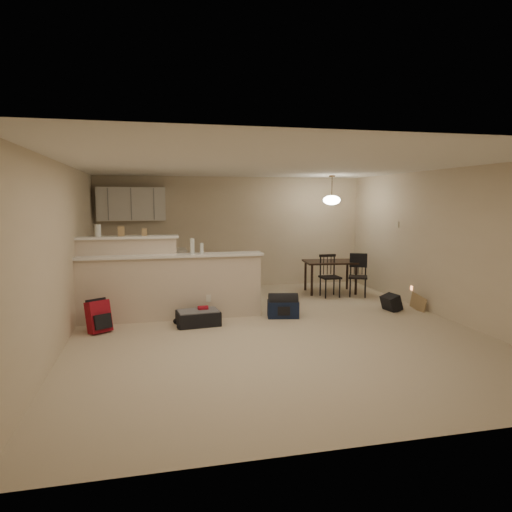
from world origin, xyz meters
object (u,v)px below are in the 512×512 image
object	(u,v)px
black_daypack	(391,303)
dining_table	(330,265)
pendant_lamp	(332,200)
red_backpack	(99,317)
dining_chair_near	(330,276)
navy_duffel	(283,309)
suitcase	(198,318)
dining_chair_far	(358,276)

from	to	relation	value
black_daypack	dining_table	bearing A→B (deg)	6.17
dining_table	black_daypack	distance (m)	1.89
dining_table	black_daypack	xyz separation A→B (m)	(0.46, -1.77, -0.46)
pendant_lamp	red_backpack	distance (m)	5.26
dining_chair_near	black_daypack	xyz separation A→B (m)	(0.63, -1.36, -0.29)
navy_duffel	pendant_lamp	bearing A→B (deg)	59.64
suitcase	pendant_lamp	bearing A→B (deg)	26.74
suitcase	navy_duffel	xyz separation A→B (m)	(1.46, 0.16, 0.03)
dining_chair_near	navy_duffel	bearing A→B (deg)	-136.89
pendant_lamp	navy_duffel	bearing A→B (deg)	-131.24
dining_chair_near	dining_chair_far	size ratio (longest dim) A/B	1.01
suitcase	black_daypack	xyz separation A→B (m)	(3.50, 0.19, 0.03)
dining_chair_far	navy_duffel	bearing A→B (deg)	-121.23
navy_duffel	suitcase	bearing A→B (deg)	-162.67
dining_table	red_backpack	xyz separation A→B (m)	(-4.53, -2.02, -0.36)
pendant_lamp	suitcase	world-z (taller)	pendant_lamp
dining_table	dining_chair_near	distance (m)	0.48
dining_table	dining_chair_near	world-z (taller)	dining_chair_near
dining_chair_near	black_daypack	distance (m)	1.53
dining_chair_near	suitcase	size ratio (longest dim) A/B	1.30
pendant_lamp	dining_table	bearing A→B (deg)	45.00
navy_duffel	dining_chair_far	bearing A→B (deg)	44.12
pendant_lamp	black_daypack	size ratio (longest dim) A/B	1.96
red_backpack	navy_duffel	distance (m)	2.97
red_backpack	navy_duffel	size ratio (longest dim) A/B	0.92
navy_duffel	black_daypack	size ratio (longest dim) A/B	1.65
dining_chair_near	navy_duffel	distance (m)	1.99
dining_chair_near	pendant_lamp	bearing A→B (deg)	66.20
pendant_lamp	navy_duffel	xyz separation A→B (m)	(-1.58, -1.80, -1.85)
dining_table	suitcase	world-z (taller)	dining_table
dining_chair_far	suitcase	world-z (taller)	dining_chair_far
red_backpack	navy_duffel	xyz separation A→B (m)	(2.96, 0.22, -0.10)
dining_chair_near	suitcase	distance (m)	3.27
suitcase	black_daypack	bearing A→B (deg)	-3.03
pendant_lamp	navy_duffel	size ratio (longest dim) A/B	1.19
dining_chair_near	navy_duffel	world-z (taller)	dining_chair_near
dining_table	red_backpack	world-z (taller)	dining_table
dining_chair_near	red_backpack	size ratio (longest dim) A/B	1.81
dining_chair_near	dining_chair_far	world-z (taller)	dining_chair_near
pendant_lamp	navy_duffel	distance (m)	3.02
black_daypack	red_backpack	bearing A→B (deg)	84.39
red_backpack	dining_chair_far	bearing A→B (deg)	-15.35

